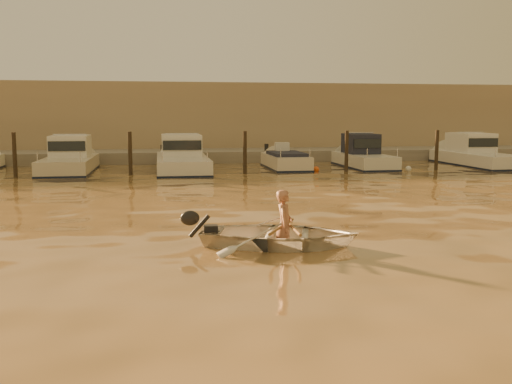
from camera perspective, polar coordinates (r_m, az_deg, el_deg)
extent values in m
plane|color=olive|center=(13.73, 8.28, -3.95)|extent=(160.00, 160.00, 0.00)
imported|color=silver|center=(12.13, 2.37, -4.35)|extent=(3.84, 3.18, 0.69)
imported|color=#A26951|center=(12.08, 2.85, -3.31)|extent=(0.49, 0.62, 1.50)
cylinder|color=brown|center=(12.07, 3.56, -3.46)|extent=(0.19, 2.10, 0.13)
cylinder|color=brown|center=(12.08, 2.61, -3.44)|extent=(0.96, 1.92, 0.13)
cylinder|color=#2D2319|center=(27.40, -22.98, 3.23)|extent=(0.18, 0.18, 2.20)
cylinder|color=#2D2319|center=(26.69, -12.47, 3.56)|extent=(0.18, 0.18, 2.20)
cylinder|color=#2D2319|center=(26.95, -1.12, 3.78)|extent=(0.18, 0.18, 2.20)
cylinder|color=#2D2319|center=(28.12, 9.04, 3.85)|extent=(0.18, 0.18, 2.20)
cylinder|color=#2D2319|center=(29.95, 17.61, 3.81)|extent=(0.18, 0.18, 2.20)
sphere|color=#D85019|center=(26.60, -17.85, 1.62)|extent=(0.30, 0.30, 0.30)
sphere|color=white|center=(26.15, -6.57, 1.84)|extent=(0.30, 0.30, 0.30)
sphere|color=#E7581B|center=(28.14, 6.02, 2.27)|extent=(0.30, 0.30, 0.30)
sphere|color=silver|center=(29.15, 14.99, 2.24)|extent=(0.30, 0.30, 0.30)
cube|color=gray|center=(34.64, -2.67, 3.41)|extent=(52.00, 4.00, 1.00)
cube|color=#9E8466|center=(40.01, -3.65, 7.21)|extent=(46.00, 7.00, 4.80)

